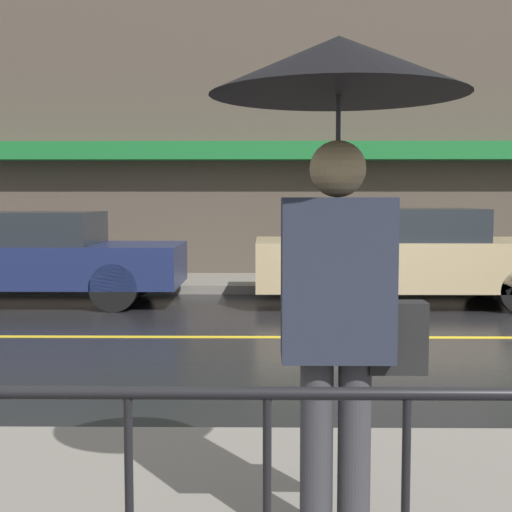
{
  "coord_description": "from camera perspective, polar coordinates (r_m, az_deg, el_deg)",
  "views": [
    {
      "loc": [
        -1.7,
        -8.45,
        1.66
      ],
      "look_at": [
        -1.76,
        -2.79,
        1.21
      ],
      "focal_mm": 50.0,
      "sensor_mm": 36.0,
      "label": 1
    }
  ],
  "objects": [
    {
      "name": "car_tan",
      "position": [
        11.44,
        11.82,
        0.07
      ],
      "size": [
        4.77,
        1.93,
        1.51
      ],
      "color": "tan",
      "rests_on": "ground_plane"
    },
    {
      "name": "ground_plane",
      "position": [
        8.78,
        11.86,
        -6.41
      ],
      "size": [
        80.0,
        80.0,
        0.0
      ],
      "primitive_type": "plane",
      "color": "black"
    },
    {
      "name": "building_storefront",
      "position": [
        14.76,
        7.39,
        11.29
      ],
      "size": [
        28.0,
        0.85,
        6.87
      ],
      "color": "#4C4238",
      "rests_on": "ground_plane"
    },
    {
      "name": "pedestrian",
      "position": [
        2.96,
        6.68,
        8.2
      ],
      "size": [
        1.06,
        1.06,
        2.17
      ],
      "rotation": [
        0.0,
        0.0,
        3.14
      ],
      "color": "#333338",
      "rests_on": "sidewalk_near"
    },
    {
      "name": "lane_marking",
      "position": [
        8.78,
        11.86,
        -6.38
      ],
      "size": [
        25.2,
        0.12,
        0.01
      ],
      "color": "gold",
      "rests_on": "ground_plane"
    },
    {
      "name": "car_navy",
      "position": [
        11.83,
        -17.76,
        0.01
      ],
      "size": [
        4.75,
        1.79,
        1.46
      ],
      "color": "#19234C",
      "rests_on": "ground_plane"
    },
    {
      "name": "sidewalk_far",
      "position": [
        13.56,
        7.84,
        -2.15
      ],
      "size": [
        28.0,
        2.14,
        0.15
      ],
      "color": "slate",
      "rests_on": "ground_plane"
    }
  ]
}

